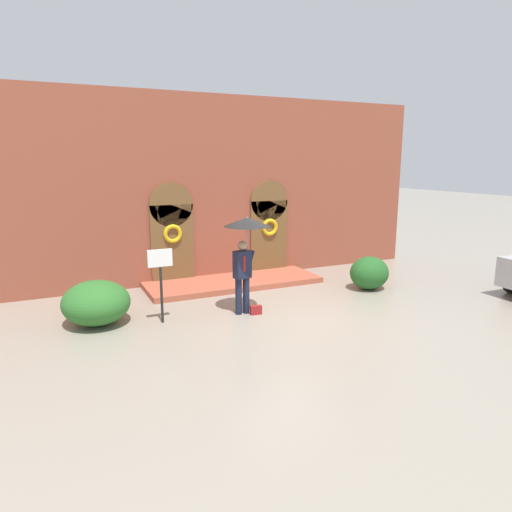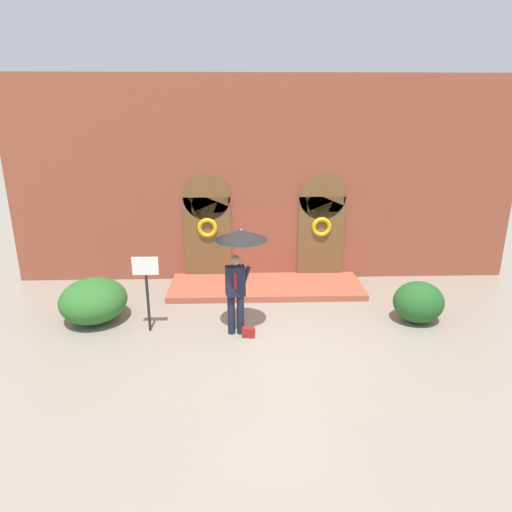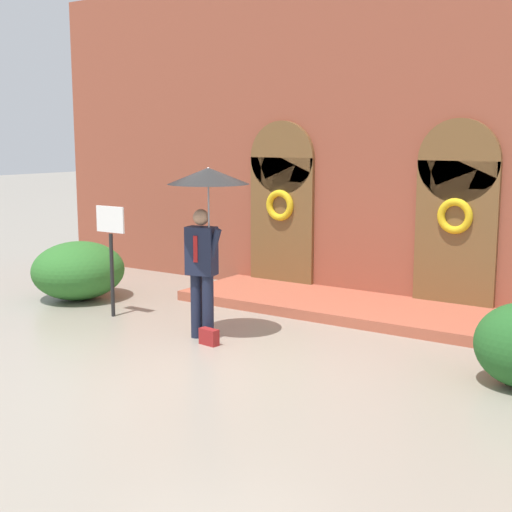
{
  "view_description": "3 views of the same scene",
  "coord_description": "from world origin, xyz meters",
  "px_view_note": "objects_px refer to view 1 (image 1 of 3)",
  "views": [
    {
      "loc": [
        -4.96,
        -9.24,
        3.66
      ],
      "look_at": [
        -0.13,
        1.17,
        1.26
      ],
      "focal_mm": 32.0,
      "sensor_mm": 36.0,
      "label": 1
    },
    {
      "loc": [
        -0.64,
        -8.51,
        4.72
      ],
      "look_at": [
        -0.31,
        1.74,
        1.39
      ],
      "focal_mm": 32.0,
      "sensor_mm": 36.0,
      "label": 2
    },
    {
      "loc": [
        5.16,
        -6.99,
        2.75
      ],
      "look_at": [
        -0.46,
        1.38,
        1.07
      ],
      "focal_mm": 50.0,
      "sensor_mm": 36.0,
      "label": 3
    }
  ],
  "objects_px": {
    "person_with_umbrella": "(246,236)",
    "sign_post": "(161,273)",
    "shrub_right": "(369,273)",
    "shrub_left": "(96,303)",
    "handbag": "(256,310)"
  },
  "relations": [
    {
      "from": "person_with_umbrella",
      "to": "handbag",
      "type": "xyz_separation_m",
      "value": [
        0.17,
        -0.2,
        -1.8
      ]
    },
    {
      "from": "person_with_umbrella",
      "to": "sign_post",
      "type": "distance_m",
      "value": 2.16
    },
    {
      "from": "handbag",
      "to": "sign_post",
      "type": "bearing_deg",
      "value": 177.36
    },
    {
      "from": "shrub_right",
      "to": "handbag",
      "type": "bearing_deg",
      "value": -170.43
    },
    {
      "from": "handbag",
      "to": "shrub_right",
      "type": "xyz_separation_m",
      "value": [
        3.93,
        0.66,
        0.37
      ]
    },
    {
      "from": "shrub_right",
      "to": "shrub_left",
      "type": "bearing_deg",
      "value": 177.74
    },
    {
      "from": "shrub_left",
      "to": "shrub_right",
      "type": "relative_size",
      "value": 1.42
    },
    {
      "from": "person_with_umbrella",
      "to": "handbag",
      "type": "height_order",
      "value": "person_with_umbrella"
    },
    {
      "from": "person_with_umbrella",
      "to": "shrub_right",
      "type": "relative_size",
      "value": 2.06
    },
    {
      "from": "handbag",
      "to": "person_with_umbrella",
      "type": "bearing_deg",
      "value": 138.18
    },
    {
      "from": "shrub_right",
      "to": "person_with_umbrella",
      "type": "bearing_deg",
      "value": -173.57
    },
    {
      "from": "person_with_umbrella",
      "to": "sign_post",
      "type": "height_order",
      "value": "person_with_umbrella"
    },
    {
      "from": "person_with_umbrella",
      "to": "shrub_right",
      "type": "height_order",
      "value": "person_with_umbrella"
    },
    {
      "from": "sign_post",
      "to": "shrub_right",
      "type": "relative_size",
      "value": 1.5
    },
    {
      "from": "handbag",
      "to": "shrub_right",
      "type": "bearing_deg",
      "value": 17.29
    }
  ]
}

